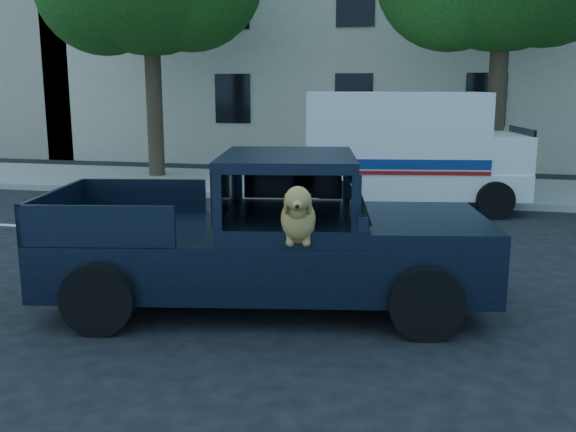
% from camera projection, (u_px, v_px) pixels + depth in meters
% --- Properties ---
extents(ground, '(120.00, 120.00, 0.00)m').
position_uv_depth(ground, '(130.00, 299.00, 8.01)').
color(ground, black).
rests_on(ground, ground).
extents(far_sidewalk, '(60.00, 4.00, 0.15)m').
position_uv_depth(far_sidewalk, '(293.00, 185.00, 16.77)').
color(far_sidewalk, gray).
rests_on(far_sidewalk, ground).
extents(lane_stripes, '(21.60, 0.14, 0.01)m').
position_uv_depth(lane_stripes, '(332.00, 243.00, 10.80)').
color(lane_stripes, silver).
rests_on(lane_stripes, ground).
extents(building_main, '(26.00, 6.00, 9.00)m').
position_uv_depth(building_main, '(424.00, 30.00, 22.19)').
color(building_main, beige).
rests_on(building_main, ground).
extents(pickup_truck, '(5.41, 3.03, 1.83)m').
position_uv_depth(pickup_truck, '(260.00, 255.00, 7.65)').
color(pickup_truck, black).
rests_on(pickup_truck, ground).
extents(mail_truck, '(4.81, 2.94, 2.48)m').
position_uv_depth(mail_truck, '(408.00, 158.00, 13.72)').
color(mail_truck, silver).
rests_on(mail_truck, ground).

